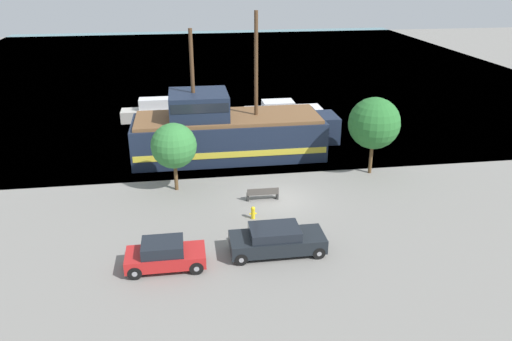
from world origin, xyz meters
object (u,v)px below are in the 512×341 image
(moored_boat_dockside, at_px, (161,112))
(parked_car_curb_front, at_px, (277,240))
(moored_boat_outer, at_px, (282,112))
(parked_car_curb_mid, at_px, (165,255))
(pirate_ship, at_px, (227,132))
(fire_hydrant, at_px, (253,212))
(bench_promenade_east, at_px, (263,193))

(moored_boat_dockside, bearing_deg, parked_car_curb_front, -75.24)
(moored_boat_outer, distance_m, parked_car_curb_front, 23.96)
(moored_boat_outer, relative_size, parked_car_curb_mid, 1.90)
(pirate_ship, height_order, parked_car_curb_mid, pirate_ship)
(moored_boat_dockside, xyz_separation_m, fire_hydrant, (5.79, -20.71, -0.38))
(fire_hydrant, relative_size, bench_promenade_east, 0.38)
(moored_boat_dockside, height_order, fire_hydrant, moored_boat_dockside)
(parked_car_curb_mid, bearing_deg, bench_promenade_east, 48.74)
(parked_car_curb_mid, bearing_deg, moored_boat_dockside, 91.93)
(parked_car_curb_mid, bearing_deg, fire_hydrant, 41.52)
(bench_promenade_east, bearing_deg, parked_car_curb_mid, -131.26)
(parked_car_curb_front, bearing_deg, moored_boat_dockside, 104.76)
(parked_car_curb_mid, bearing_deg, pirate_ship, 73.37)
(parked_car_curb_mid, bearing_deg, moored_boat_outer, 66.20)
(moored_boat_dockside, bearing_deg, fire_hydrant, -74.38)
(parked_car_curb_front, relative_size, fire_hydrant, 6.34)
(moored_boat_outer, relative_size, bench_promenade_east, 3.66)
(moored_boat_outer, relative_size, fire_hydrant, 9.54)
(moored_boat_outer, height_order, parked_car_curb_front, moored_boat_outer)
(parked_car_curb_front, relative_size, parked_car_curb_mid, 1.26)
(parked_car_curb_front, xyz_separation_m, fire_hydrant, (-0.67, 3.82, -0.33))
(pirate_ship, bearing_deg, bench_promenade_east, -79.86)
(moored_boat_outer, distance_m, parked_car_curb_mid, 26.23)
(moored_boat_dockside, bearing_deg, moored_boat_outer, -5.50)
(parked_car_curb_front, distance_m, bench_promenade_east, 6.18)
(moored_boat_dockside, xyz_separation_m, parked_car_curb_front, (6.47, -24.54, -0.05))
(parked_car_curb_mid, relative_size, fire_hydrant, 5.02)
(pirate_ship, relative_size, bench_promenade_east, 7.83)
(pirate_ship, xyz_separation_m, moored_boat_dockside, (-5.28, 10.23, -1.12))
(pirate_ship, xyz_separation_m, parked_car_curb_front, (1.18, -14.31, -1.17))
(pirate_ship, distance_m, fire_hydrant, 10.60)
(moored_boat_outer, bearing_deg, parked_car_curb_mid, -113.80)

